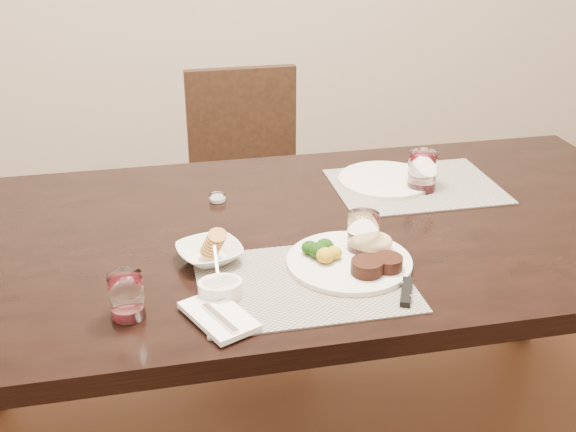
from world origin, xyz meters
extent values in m
cube|color=black|center=(0.00, 0.00, 0.72)|extent=(2.00, 1.00, 0.05)
cube|color=black|center=(0.92, 0.42, 0.35)|extent=(0.08, 0.08, 0.70)
cube|color=black|center=(0.00, 0.85, 0.43)|extent=(0.42, 0.42, 0.04)
cube|color=black|center=(-0.18, 0.67, 0.21)|extent=(0.04, 0.04, 0.41)
cube|color=black|center=(0.18, 0.67, 0.21)|extent=(0.04, 0.04, 0.41)
cube|color=black|center=(-0.18, 1.03, 0.21)|extent=(0.04, 0.04, 0.41)
cube|color=black|center=(0.18, 1.03, 0.21)|extent=(0.04, 0.04, 0.41)
cube|color=black|center=(0.00, 1.04, 0.68)|extent=(0.42, 0.04, 0.45)
cube|color=gray|center=(-0.06, -0.27, 0.75)|extent=(0.46, 0.34, 0.00)
cube|color=gray|center=(0.37, 0.18, 0.75)|extent=(0.46, 0.34, 0.00)
cylinder|color=silver|center=(0.06, -0.21, 0.76)|extent=(0.29, 0.29, 0.01)
cylinder|color=black|center=(0.08, -0.28, 0.78)|extent=(0.07, 0.07, 0.03)
cylinder|color=black|center=(0.13, -0.27, 0.78)|extent=(0.07, 0.07, 0.03)
ellipsoid|color=tan|center=(0.12, -0.18, 0.79)|extent=(0.09, 0.08, 0.04)
ellipsoid|color=#183A0B|center=(-0.01, -0.19, 0.78)|extent=(0.04, 0.04, 0.04)
ellipsoid|color=gold|center=(0.00, -0.21, 0.78)|extent=(0.04, 0.04, 0.03)
cube|color=white|center=(-0.26, -0.37, 0.76)|extent=(0.16, 0.20, 0.01)
cube|color=white|center=(-0.26, -0.39, 0.77)|extent=(0.06, 0.12, 0.01)
cube|color=white|center=(-0.25, -0.31, 0.77)|extent=(0.04, 0.05, 0.00)
cube|color=white|center=(0.14, -0.24, 0.76)|extent=(0.08, 0.15, 0.00)
cube|color=black|center=(0.14, -0.36, 0.76)|extent=(0.06, 0.11, 0.01)
imported|color=silver|center=(-0.25, -0.13, 0.77)|extent=(0.18, 0.18, 0.04)
cylinder|color=#B38038|center=(-0.25, -0.13, 0.80)|extent=(0.04, 0.05, 0.04)
cylinder|color=silver|center=(-0.25, -0.29, 0.77)|extent=(0.09, 0.09, 0.04)
cylinder|color=#0D3D0E|center=(-0.25, -0.29, 0.78)|extent=(0.08, 0.08, 0.01)
cube|color=white|center=(-0.25, -0.23, 0.81)|extent=(0.01, 0.06, 0.04)
cylinder|color=white|center=(0.10, -0.17, 0.80)|extent=(0.07, 0.07, 0.10)
cylinder|color=#35040A|center=(0.10, -0.17, 0.77)|extent=(0.06, 0.06, 0.03)
cylinder|color=silver|center=(0.30, 0.23, 0.76)|extent=(0.27, 0.27, 0.01)
cylinder|color=white|center=(0.38, 0.15, 0.81)|extent=(0.08, 0.08, 0.11)
cylinder|color=#35040A|center=(0.38, 0.15, 0.77)|extent=(0.07, 0.07, 0.03)
cylinder|color=white|center=(-0.44, -0.32, 0.80)|extent=(0.07, 0.07, 0.10)
cylinder|color=#35040A|center=(-0.44, -0.32, 0.76)|extent=(0.06, 0.06, 0.02)
cylinder|color=white|center=(-0.19, 0.20, 0.76)|extent=(0.04, 0.04, 0.02)
cylinder|color=white|center=(-0.19, 0.20, 0.76)|extent=(0.03, 0.03, 0.01)
camera|label=1|loc=(-0.38, -1.59, 1.57)|focal=45.00mm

